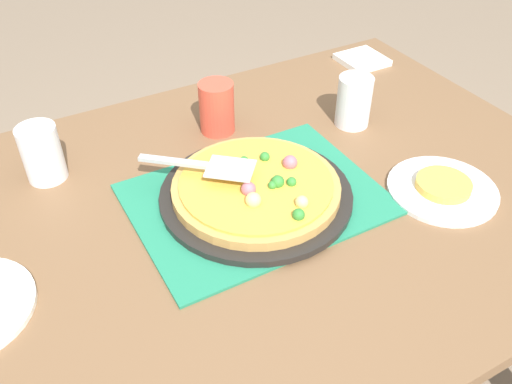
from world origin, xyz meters
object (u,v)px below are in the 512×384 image
Objects in this scene: cup_far at (217,108)px; cup_corner at (354,101)px; cup_near at (42,153)px; plate_far_right at (442,190)px; pizza_server at (206,166)px; napkin_stack at (362,60)px; pizza at (257,187)px; pizza_pan at (256,195)px; served_slice_right at (444,185)px.

cup_far is 0.32m from cup_corner.
plate_far_right is at bearing -32.59° from cup_near.
cup_far is 0.24m from pizza_server.
cup_near and cup_corner have the same top height.
plate_far_right is 1.83× the size of cup_near.
cup_near is 1.00× the size of napkin_stack.
cup_near is (-0.34, 0.28, 0.03)m from pizza.
cup_corner reaches higher than pizza_server.
pizza reaches higher than pizza_pan.
plate_far_right is 1.08× the size of pizza_server.
pizza_server is (-0.42, 0.22, 0.07)m from plate_far_right.
plate_far_right is at bearing -25.03° from pizza.
cup_near reaches higher than plate_far_right.
pizza_pan is 0.37m from cup_corner.
plate_far_right is at bearing -55.38° from cup_far.
cup_near reaches higher than pizza_server.
cup_far is at bearing 124.62° from plate_far_right.
served_slice_right is 0.92× the size of napkin_stack.
cup_near and cup_far have the same top height.
cup_near is (-0.68, 0.44, 0.06)m from plate_far_right.
cup_corner is at bearing 22.23° from pizza_pan.
cup_far is (0.05, 0.27, 0.05)m from pizza_pan.
served_slice_right is 0.47m from pizza_server.
cup_corner is at bearing 22.53° from pizza.
pizza_pan is at bearing -145.43° from napkin_stack.
pizza_pan is 3.45× the size of served_slice_right.
pizza_server reaches higher than plate_far_right.
cup_far is at bearing 59.33° from pizza_server.
served_slice_right reaches higher than plate_far_right.
pizza_server is at bearing -38.48° from cup_near.
napkin_stack is at bearing 13.03° from cup_far.
cup_corner is 1.00× the size of napkin_stack.
napkin_stack is at bearing 34.73° from pizza.
plate_far_right is 1.83× the size of cup_corner.
cup_corner is at bearing 90.87° from served_slice_right.
pizza is 3.00× the size of served_slice_right.
pizza_server is at bearing 139.20° from pizza.
pizza_server reaches higher than pizza.
plate_far_right is at bearing -28.32° from pizza_server.
pizza_pan is 0.38m from plate_far_right.
cup_corner is (-0.00, 0.30, 0.04)m from served_slice_right.
pizza_pan reaches higher than napkin_stack.
pizza is at bearing -99.54° from cup_far.
cup_near is (-0.68, 0.44, 0.04)m from served_slice_right.
cup_far is (0.39, -0.01, 0.00)m from cup_near.
napkin_stack reaches higher than plate_far_right.
pizza_pan is at bearing -157.77° from cup_corner.
pizza_server is at bearing -120.67° from cup_far.
cup_far is 1.00× the size of cup_corner.
served_slice_right is (0.34, -0.16, 0.01)m from pizza_pan.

